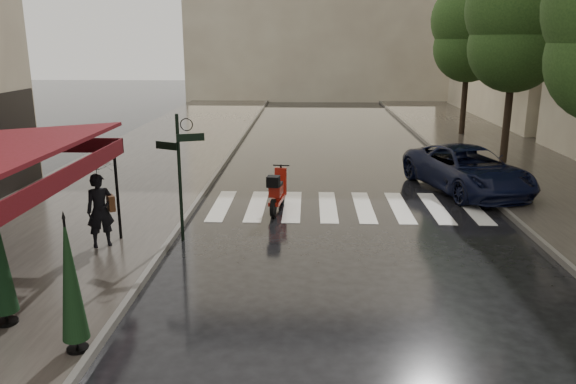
# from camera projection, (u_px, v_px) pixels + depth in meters

# --- Properties ---
(ground) EXTENTS (120.00, 120.00, 0.00)m
(ground) POSITION_uv_depth(u_px,v_px,m) (211.00, 294.00, 10.84)
(ground) COLOR black
(ground) RESTS_ON ground
(sidewalk_near) EXTENTS (6.00, 60.00, 0.12)m
(sidewalk_near) POSITION_uv_depth(u_px,v_px,m) (150.00, 161.00, 22.56)
(sidewalk_near) COLOR #38332D
(sidewalk_near) RESTS_ON ground
(sidewalk_far) EXTENTS (5.50, 60.00, 0.12)m
(sidewalk_far) POSITION_uv_depth(u_px,v_px,m) (522.00, 164.00, 22.03)
(sidewalk_far) COLOR #38332D
(sidewalk_far) RESTS_ON ground
(curb_near) EXTENTS (0.12, 60.00, 0.16)m
(curb_near) POSITION_uv_depth(u_px,v_px,m) (226.00, 161.00, 22.45)
(curb_near) COLOR #595651
(curb_near) RESTS_ON ground
(curb_far) EXTENTS (0.12, 60.00, 0.16)m
(curb_far) POSITION_uv_depth(u_px,v_px,m) (450.00, 163.00, 22.13)
(curb_far) COLOR #595651
(curb_far) RESTS_ON ground
(crosswalk) EXTENTS (7.85, 3.20, 0.01)m
(crosswalk) POSITION_uv_depth(u_px,v_px,m) (346.00, 207.00, 16.52)
(crosswalk) COLOR silver
(crosswalk) RESTS_ON ground
(signpost) EXTENTS (1.17, 0.29, 3.10)m
(signpost) POSITION_uv_depth(u_px,v_px,m) (180.00, 167.00, 13.30)
(signpost) COLOR black
(signpost) RESTS_ON ground
(tree_mid) EXTENTS (3.80, 3.80, 8.34)m
(tree_mid) POSITION_uv_depth(u_px,v_px,m) (518.00, 16.00, 20.61)
(tree_mid) COLOR black
(tree_mid) RESTS_ON sidewalk_far
(tree_far) EXTENTS (3.80, 3.80, 8.16)m
(tree_far) POSITION_uv_depth(u_px,v_px,m) (470.00, 25.00, 27.39)
(tree_far) COLOR black
(tree_far) RESTS_ON sidewalk_far
(pedestrian_with_umbrella) EXTENTS (1.40, 1.41, 2.48)m
(pedestrian_with_umbrella) POSITION_uv_depth(u_px,v_px,m) (97.00, 177.00, 12.64)
(pedestrian_with_umbrella) COLOR black
(pedestrian_with_umbrella) RESTS_ON sidewalk_near
(scooter) EXTENTS (0.59, 1.83, 1.21)m
(scooter) POSITION_uv_depth(u_px,v_px,m) (277.00, 192.00, 16.01)
(scooter) COLOR black
(scooter) RESTS_ON ground
(parked_car) EXTENTS (3.76, 5.63, 1.43)m
(parked_car) POSITION_uv_depth(u_px,v_px,m) (467.00, 169.00, 18.10)
(parked_car) COLOR black
(parked_car) RESTS_ON ground
(parasol_back) EXTENTS (0.41, 0.41, 2.18)m
(parasol_back) POSITION_uv_depth(u_px,v_px,m) (70.00, 280.00, 8.35)
(parasol_back) COLOR black
(parasol_back) RESTS_ON sidewalk_near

